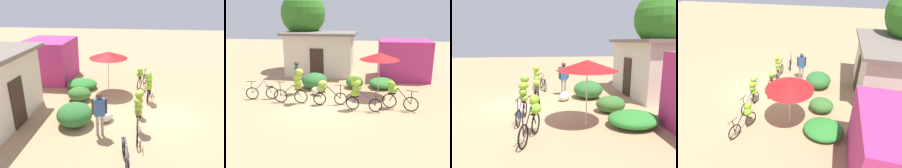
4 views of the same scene
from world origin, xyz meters
The scene contains 14 objects.
ground_plane centered at (0.00, 0.00, 0.00)m, with size 60.00×60.00×0.00m, color tan.
building_low centered at (-1.50, 6.53, 1.50)m, with size 4.98×3.23×2.96m.
tree_behind_building centered at (-3.00, 7.78, 4.17)m, with size 3.26×3.26×5.82m.
hedge_bush_front_left centered at (-1.16, 2.98, 0.45)m, with size 1.48×1.47×0.89m, color #2E6A2E.
hedge_bush_front_right centered at (1.13, 3.39, 0.34)m, with size 1.02×1.20×0.68m, color #3A6E2D.
hedge_bush_mid centered at (2.71, 3.64, 0.26)m, with size 1.44×1.73×0.53m, color #2E8230.
market_umbrella centered at (2.45, 2.07, 2.10)m, with size 2.04×2.04×2.27m.
bicycle_leftmost centered at (-3.36, 0.74, 0.35)m, with size 1.59×0.35×0.98m.
bicycle_near_pile centered at (-1.45, 0.39, 1.02)m, with size 1.67×0.44×1.72m.
bicycle_center_loaded centered at (-0.10, 0.37, 0.72)m, with size 1.57×0.43×1.18m.
bicycle_by_shop centered at (1.45, -0.09, 0.98)m, with size 1.62×0.50×1.64m.
bicycle_rightmost centered at (3.15, 0.29, 0.74)m, with size 1.56×0.68×1.28m.
produce_sack centered at (-0.78, 1.71, 0.22)m, with size 0.70×0.44×0.44m, color silver.
person_vendor centered at (-1.84, 1.80, 1.09)m, with size 0.30×0.56×1.77m.
Camera 3 is at (9.33, 0.48, 2.88)m, focal length 34.56 mm.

